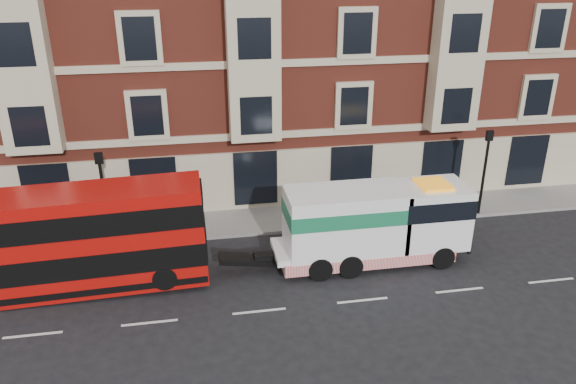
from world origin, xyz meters
name	(u,v)px	position (x,y,z in m)	size (l,w,h in m)	color
ground	(259,311)	(0.00, 0.00, 0.00)	(120.00, 120.00, 0.00)	black
sidewalk	(240,222)	(0.00, 7.50, 0.07)	(90.00, 3.00, 0.15)	slate
lamp_post_west	(104,192)	(-6.00, 6.20, 2.68)	(0.35, 0.15, 4.35)	black
lamp_post_east	(485,166)	(12.00, 6.20, 2.68)	(0.35, 0.15, 4.35)	black
double_decker_bus	(70,240)	(-6.90, 2.79, 2.20)	(10.26, 2.35, 4.15)	#AF0D09
tow_truck	(371,224)	(5.15, 2.79, 1.81)	(8.21, 2.43, 3.42)	white
pedestrian	(24,227)	(-9.72, 6.81, 1.00)	(0.62, 0.40, 1.69)	#1A2935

